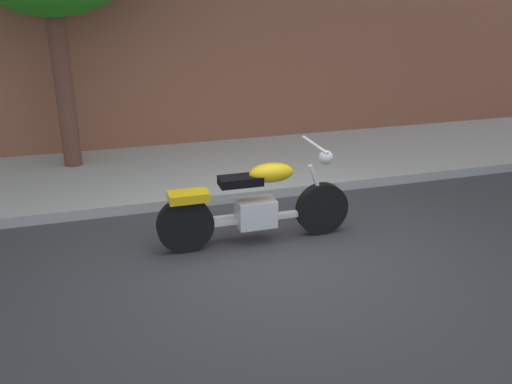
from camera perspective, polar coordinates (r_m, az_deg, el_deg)
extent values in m
plane|color=#38383D|center=(6.12, 2.23, -6.48)|extent=(60.00, 60.00, 0.00)
cube|color=#ADADAD|center=(8.70, -4.01, 2.52)|extent=(24.69, 2.68, 0.14)
cylinder|color=black|center=(6.52, 6.89, -1.75)|extent=(0.63, 0.12, 0.63)
cylinder|color=black|center=(6.10, -7.38, -3.46)|extent=(0.63, 0.12, 0.63)
cube|color=silver|center=(6.24, 0.00, -2.18)|extent=(0.44, 0.28, 0.32)
cube|color=silver|center=(6.27, 0.00, -2.76)|extent=(1.47, 0.08, 0.06)
ellipsoid|color=yellow|center=(6.12, 1.61, 2.04)|extent=(0.52, 0.26, 0.22)
cube|color=black|center=(6.04, -1.63, 1.18)|extent=(0.48, 0.24, 0.10)
cube|color=yellow|center=(5.97, -7.06, -0.47)|extent=(0.44, 0.24, 0.10)
cylinder|color=silver|center=(6.40, 6.50, 0.50)|extent=(0.27, 0.05, 0.58)
cylinder|color=silver|center=(6.21, 6.18, 4.91)|extent=(0.04, 0.70, 0.04)
sphere|color=silver|center=(6.31, 7.30, 3.61)|extent=(0.17, 0.17, 0.17)
cylinder|color=silver|center=(6.36, -2.58, -2.71)|extent=(0.80, 0.09, 0.09)
cylinder|color=brown|center=(8.77, -19.55, 11.41)|extent=(0.27, 0.27, 3.07)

